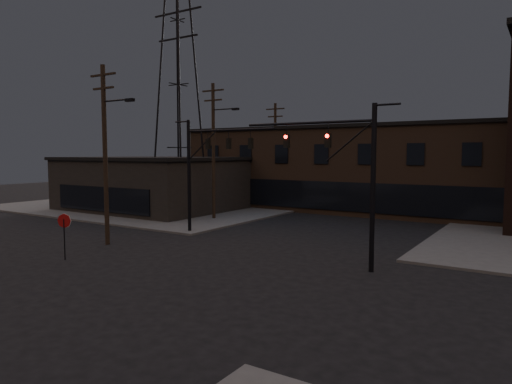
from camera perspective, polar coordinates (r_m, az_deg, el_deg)
ground at (r=22.09m, az=-6.25°, el=-10.03°), size 140.00×140.00×0.00m
sidewalk_nw at (r=52.69m, az=-9.76°, el=-1.30°), size 30.00×30.00×0.15m
building_row at (r=46.57m, az=15.99°, el=2.62°), size 40.00×12.00×8.00m
building_left at (r=46.81m, az=-12.96°, el=0.86°), size 16.00×12.00×5.00m
traffic_signal_near at (r=22.57m, az=11.70°, el=2.90°), size 7.12×0.24×8.00m
traffic_signal_far at (r=31.80m, az=-6.65°, el=3.65°), size 7.12×0.24×8.00m
stop_sign at (r=26.24m, az=-22.86°, el=-3.89°), size 0.72×0.33×2.48m
utility_pole_near at (r=29.49m, az=-18.28°, el=5.01°), size 3.70×0.28×11.00m
utility_pole_mid at (r=38.80m, az=-5.27°, el=5.52°), size 3.70×0.28×11.50m
utility_pole_far at (r=49.34m, az=2.41°, el=4.99°), size 2.20×0.28×11.00m
transmission_tower at (r=47.24m, az=-9.68°, el=13.11°), size 7.00×7.00×25.00m
car_crossing at (r=43.96m, az=19.51°, el=-1.92°), size 2.45×4.43×1.38m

